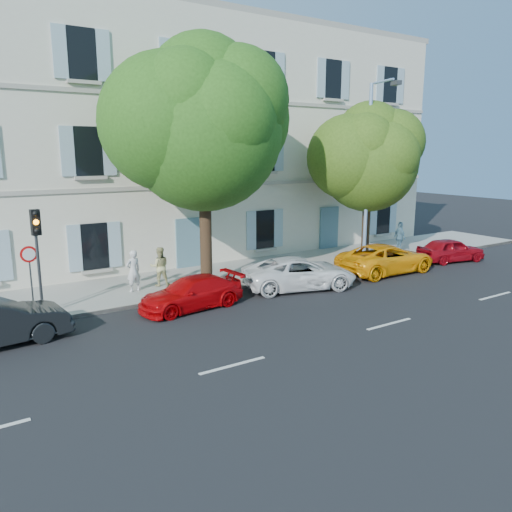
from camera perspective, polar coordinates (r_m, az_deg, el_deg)
ground at (r=19.96m, az=6.46°, el=-4.49°), size 90.00×90.00×0.00m
sidewalk at (r=23.42m, az=-0.44°, el=-1.76°), size 36.00×4.50×0.15m
kerb at (r=21.68m, az=2.65°, el=-2.88°), size 36.00×0.16×0.16m
building at (r=27.79m, az=-7.00°, el=12.62°), size 28.00×7.00×12.00m
car_red_coupe at (r=18.22m, az=-7.41°, el=-4.23°), size 4.09×1.97×1.15m
car_white_coupe at (r=20.74m, az=5.02°, el=-1.95°), size 5.14×3.41×1.31m
car_yellow_supercar at (r=24.14m, az=14.64°, el=-0.27°), size 4.93×2.35×1.36m
car_red_hatchback at (r=27.61m, az=21.35°, el=0.66°), size 3.84×2.14×1.23m
tree_left at (r=20.13m, az=-6.01°, el=13.87°), size 6.18×6.18×9.59m
tree_right at (r=26.16m, az=12.75°, el=10.35°), size 4.94×4.94×7.61m
traffic_light at (r=17.86m, az=-23.77°, el=1.73°), size 0.31×0.41×3.61m
road_sign at (r=18.20m, az=-24.43°, el=-1.02°), size 0.55×0.08×2.39m
street_lamp at (r=25.14m, az=12.97°, el=10.34°), size 0.44×1.86×8.66m
pedestrian_a at (r=20.25m, az=-13.84°, el=-1.65°), size 0.68×0.52×1.66m
pedestrian_b at (r=20.86m, az=-10.95°, el=-1.19°), size 0.94×0.83×1.62m
pedestrian_c at (r=28.27m, az=16.12°, el=2.05°), size 0.69×1.07×1.70m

